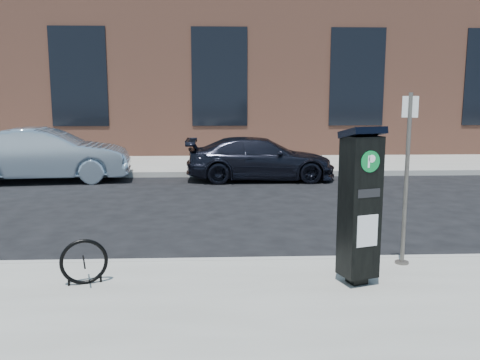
{
  "coord_description": "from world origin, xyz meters",
  "views": [
    {
      "loc": [
        -0.08,
        -6.61,
        2.33
      ],
      "look_at": [
        0.23,
        0.5,
        1.15
      ],
      "focal_mm": 38.0,
      "sensor_mm": 36.0,
      "label": 1
    }
  ],
  "objects": [
    {
      "name": "parking_kiosk",
      "position": [
        1.55,
        -0.97,
        1.1
      ],
      "size": [
        0.52,
        0.49,
        1.85
      ],
      "rotation": [
        0.0,
        0.0,
        0.32
      ],
      "color": "black",
      "rests_on": "sidewalk_near"
    },
    {
      "name": "sidewalk_far",
      "position": [
        0.0,
        14.0,
        0.07
      ],
      "size": [
        60.0,
        12.0,
        0.15
      ],
      "primitive_type": "cube",
      "color": "gray",
      "rests_on": "ground"
    },
    {
      "name": "curb_near",
      "position": [
        0.0,
        -0.02,
        0.07
      ],
      "size": [
        60.0,
        0.12,
        0.16
      ],
      "primitive_type": "cube",
      "color": "#9E9B93",
      "rests_on": "ground"
    },
    {
      "name": "car_silver",
      "position": [
        -4.78,
        7.4,
        0.74
      ],
      "size": [
        4.62,
        2.07,
        1.47
      ],
      "primitive_type": "imported",
      "rotation": [
        0.0,
        0.0,
        1.69
      ],
      "color": "#8A9EB0",
      "rests_on": "ground"
    },
    {
      "name": "building",
      "position": [
        -0.0,
        17.0,
        4.15
      ],
      "size": [
        28.0,
        10.05,
        8.25
      ],
      "color": "#955943",
      "rests_on": "ground"
    },
    {
      "name": "curb_far",
      "position": [
        0.0,
        8.02,
        0.07
      ],
      "size": [
        60.0,
        0.12,
        0.16
      ],
      "primitive_type": "cube",
      "color": "#9E9B93",
      "rests_on": "ground"
    },
    {
      "name": "car_dark",
      "position": [
        1.1,
        7.4,
        0.6
      ],
      "size": [
        4.11,
        1.68,
        1.19
      ],
      "primitive_type": "imported",
      "rotation": [
        0.0,
        0.0,
        1.57
      ],
      "color": "black",
      "rests_on": "ground"
    },
    {
      "name": "ground",
      "position": [
        0.0,
        0.0,
        0.0
      ],
      "size": [
        120.0,
        120.0,
        0.0
      ],
      "primitive_type": "plane",
      "color": "black",
      "rests_on": "ground"
    },
    {
      "name": "sign_pole",
      "position": [
        2.33,
        -0.3,
        1.25
      ],
      "size": [
        0.19,
        0.18,
        2.22
      ],
      "rotation": [
        0.0,
        0.0,
        -0.35
      ],
      "color": "#534D49",
      "rests_on": "sidewalk_near"
    },
    {
      "name": "bike_rack",
      "position": [
        -1.65,
        -0.87,
        0.42
      ],
      "size": [
        0.54,
        0.2,
        0.55
      ],
      "rotation": [
        0.0,
        0.0,
        0.3
      ],
      "color": "black",
      "rests_on": "sidewalk_near"
    }
  ]
}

